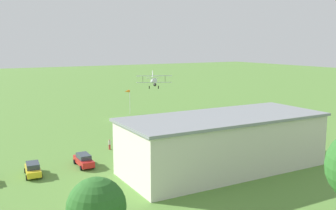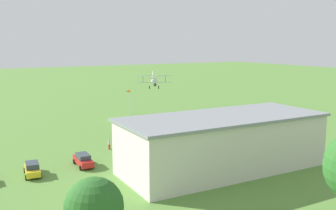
# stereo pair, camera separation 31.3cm
# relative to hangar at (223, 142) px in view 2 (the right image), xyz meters

# --- Properties ---
(ground_plane) EXTENTS (400.00, 400.00, 0.00)m
(ground_plane) POSITION_rel_hangar_xyz_m (-1.56, -38.79, -3.64)
(ground_plane) COLOR #568438
(hangar) EXTENTS (27.71, 11.62, 7.27)m
(hangar) POSITION_rel_hangar_xyz_m (0.00, 0.00, 0.00)
(hangar) COLOR beige
(hangar) RESTS_ON ground_plane
(biplane) EXTENTS (7.34, 7.09, 3.61)m
(biplane) POSITION_rel_hangar_xyz_m (-6.05, -31.23, 5.37)
(biplane) COLOR silver
(car_red) EXTENTS (1.96, 4.70, 1.71)m
(car_red) POSITION_rel_hangar_xyz_m (15.81, -10.39, -2.76)
(car_red) COLOR red
(car_red) RESTS_ON ground_plane
(car_yellow) EXTENTS (2.33, 4.49, 1.68)m
(car_yellow) POSITION_rel_hangar_xyz_m (22.60, -9.88, -2.78)
(car_yellow) COLOR gold
(car_yellow) RESTS_ON ground_plane
(person_near_hangar_door) EXTENTS (0.41, 0.41, 1.76)m
(person_near_hangar_door) POSITION_rel_hangar_xyz_m (-1.71, -15.57, -2.76)
(person_near_hangar_door) COLOR #72338C
(person_near_hangar_door) RESTS_ON ground_plane
(person_crossing_taxiway) EXTENTS (0.54, 0.54, 1.54)m
(person_crossing_taxiway) POSITION_rel_hangar_xyz_m (-10.40, -12.10, -2.88)
(person_crossing_taxiway) COLOR #B23333
(person_crossing_taxiway) RESTS_ON ground_plane
(person_beside_truck) EXTENTS (0.43, 0.43, 1.66)m
(person_beside_truck) POSITION_rel_hangar_xyz_m (8.58, -14.63, -2.82)
(person_beside_truck) COLOR navy
(person_beside_truck) RESTS_ON ground_plane
(person_watching_takeoff) EXTENTS (0.53, 0.53, 1.63)m
(person_watching_takeoff) POSITION_rel_hangar_xyz_m (9.62, -16.60, -2.84)
(person_watching_takeoff) COLOR #B23333
(person_watching_takeoff) RESTS_ON ground_plane
(tree_near_perimeter_road) EXTENTS (4.47, 4.47, 6.89)m
(tree_near_perimeter_road) POSITION_rel_hangar_xyz_m (22.34, 13.49, 1.00)
(tree_near_perimeter_road) COLOR brown
(tree_near_perimeter_road) RESTS_ON ground_plane
(windsock) EXTENTS (1.46, 0.90, 5.76)m
(windsock) POSITION_rel_hangar_xyz_m (-5.62, -43.83, 1.42)
(windsock) COLOR silver
(windsock) RESTS_ON ground_plane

